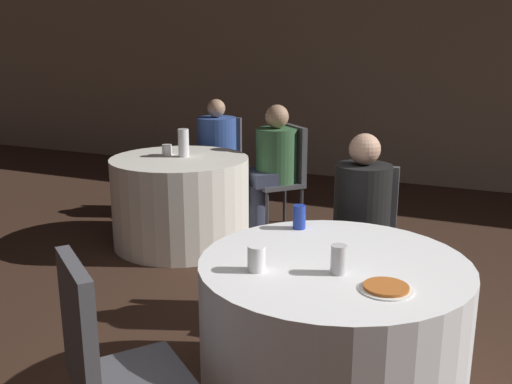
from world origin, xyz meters
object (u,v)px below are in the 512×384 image
Objects in this scene: bottle_far at (184,143)px; person_green_jacket at (270,167)px; person_black_shirt at (359,234)px; soda_can_blue at (299,217)px; chair_far_northeast at (286,169)px; chair_far_north at (220,157)px; pizza_plate_near at (386,288)px; soda_can_silver at (339,259)px; table_near at (332,338)px; chair_near_north at (363,230)px; chair_near_southwest at (105,359)px; person_blue_shirt at (215,156)px; table_far at (181,201)px.

person_green_jacket is at bearing 45.32° from bottle_far.
person_black_shirt is 0.56m from soda_can_blue.
chair_far_north is at bearing 24.96° from chair_far_northeast.
chair_far_northeast is 2.26m from soda_can_blue.
soda_can_blue is 2.06m from bottle_far.
person_black_shirt reaches higher than chair_far_north.
person_green_jacket is at bearing 121.12° from pizza_plate_near.
chair_far_northeast is at bearing 155.04° from chair_far_north.
soda_can_silver is at bearing 157.71° from chair_far_northeast.
soda_can_silver is 2.65m from bottle_far.
chair_near_north reaches higher than table_near.
person_green_jacket is at bearing 116.33° from soda_can_blue.
person_black_shirt is (0.02, -0.17, 0.03)m from chair_near_north.
bottle_far reaches higher than chair_far_north.
chair_near_north is at bearing 173.78° from person_green_jacket.
chair_near_southwest is 1.00× the size of chair_far_north.
chair_near_southwest is at bearing 104.15° from person_blue_shirt.
pizza_plate_near is at bearing -37.95° from table_near.
person_blue_shirt is 4.93× the size of bottle_far.
soda_can_silver is at bearing 118.03° from chair_far_north.
person_black_shirt reaches higher than person_blue_shirt.
chair_near_north and chair_far_northeast have the same top height.
table_far is 4.94× the size of bottle_far.
soda_can_blue is (1.63, -2.17, 0.21)m from person_blue_shirt.
person_black_shirt is 1.02× the size of person_blue_shirt.
person_green_jacket is (-0.11, -0.12, 0.03)m from chair_far_northeast.
soda_can_silver is at bearing 91.89° from chair_near_north.
bottle_far is (-0.66, -0.67, 0.30)m from chair_far_northeast.
chair_far_north reaches higher than table_near.
table_near and table_far have the same top height.
table_far is 2.08m from soda_can_blue.
person_green_jacket is (0.56, 0.61, 0.22)m from table_far.
chair_far_north is 0.81× the size of person_black_shirt.
person_green_jacket reaches higher than chair_far_northeast.
person_black_shirt is at bearing 98.40° from soda_can_silver.
table_far is (-1.82, 1.71, 0.00)m from table_near.
person_green_jacket is at bearing -54.96° from chair_near_north.
chair_far_northeast reaches higher than soda_can_silver.
bottle_far is at bearing 91.15° from chair_far_north.
chair_far_northeast is at bearing 115.28° from table_near.
table_far is 5.42× the size of pizza_plate_near.
table_far is at bearing 90.00° from person_green_jacket.
chair_far_north is at bearing 125.89° from table_near.
person_green_jacket is at bearing 144.25° from chair_far_north.
person_blue_shirt is at bearing 148.75° from chair_near_southwest.
chair_far_north is 4.09× the size of bottle_far.
table_far is 2.66m from soda_can_silver.
bottle_far is at bearing -34.52° from person_black_shirt.
person_black_shirt is at bearing 96.18° from table_near.
soda_can_blue reaches higher than table_far.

